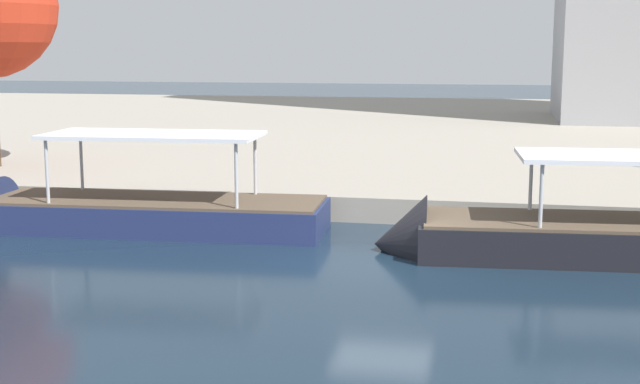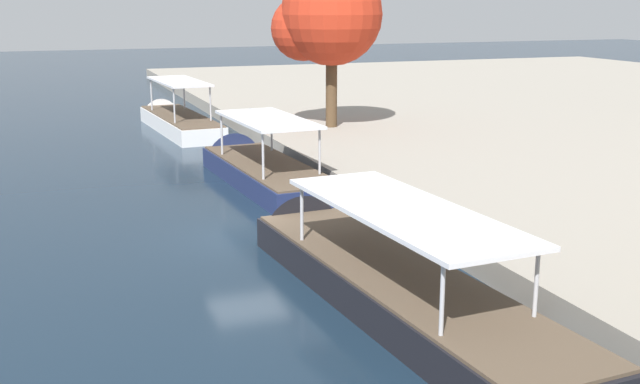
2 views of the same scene
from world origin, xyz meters
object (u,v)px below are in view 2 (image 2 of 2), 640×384
tour_boat_0 (177,123)px  tour_boat_1 (261,174)px  tour_boat_2 (383,286)px  mooring_bollard_1 (251,113)px  tree_1 (328,19)px

tour_boat_0 → tour_boat_1: (15.56, 0.93, -0.07)m
tour_boat_2 → mooring_bollard_1: tour_boat_2 is taller
tour_boat_0 → tour_boat_1: tour_boat_0 is taller
tour_boat_1 → tour_boat_2: size_ratio=0.78×
tree_1 → tour_boat_1: bearing=-36.9°
mooring_bollard_1 → tour_boat_1: bearing=-13.4°
tour_boat_0 → tour_boat_2: tour_boat_0 is taller
tour_boat_1 → mooring_bollard_1: 13.20m
tour_boat_0 → tree_1: 12.02m
tour_boat_2 → tree_1: bearing=-21.5°
tree_1 → mooring_bollard_1: bearing=-141.3°
mooring_bollard_1 → tree_1: size_ratio=0.08×
tour_boat_0 → mooring_bollard_1: 4.90m
tour_boat_1 → tour_boat_0: bearing=0.2°
tour_boat_0 → tour_boat_2: (30.30, 0.11, -0.06)m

